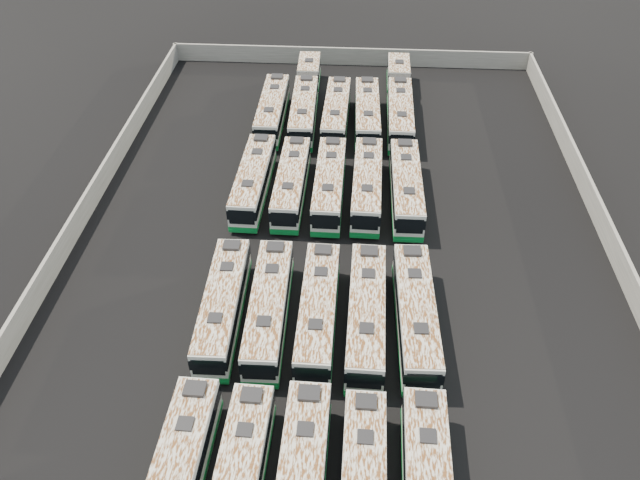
% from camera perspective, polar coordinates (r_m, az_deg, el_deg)
% --- Properties ---
extents(ground, '(140.00, 140.00, 0.00)m').
position_cam_1_polar(ground, '(51.81, 1.69, -0.97)').
color(ground, black).
rests_on(ground, ground).
extents(perimeter_wall, '(45.20, 73.20, 2.20)m').
position_cam_1_polar(perimeter_wall, '(51.09, 1.71, -0.04)').
color(perimeter_wall, slate).
rests_on(perimeter_wall, ground).
extents(bus_front_far_left, '(2.80, 12.03, 3.38)m').
position_cam_1_polar(bus_front_far_left, '(37.67, -12.97, -20.59)').
color(bus_front_far_left, silver).
rests_on(bus_front_far_left, ground).
extents(bus_midfront_far_left, '(2.73, 11.78, 3.30)m').
position_cam_1_polar(bus_midfront_far_left, '(45.40, -8.85, -5.92)').
color(bus_midfront_far_left, silver).
rests_on(bus_midfront_far_left, ground).
extents(bus_midfront_left, '(2.70, 11.92, 3.35)m').
position_cam_1_polar(bus_midfront_left, '(44.79, -4.69, -6.23)').
color(bus_midfront_left, silver).
rests_on(bus_midfront_left, ground).
extents(bus_midfront_center, '(2.60, 11.82, 3.33)m').
position_cam_1_polar(bus_midfront_center, '(44.46, -0.16, -6.52)').
color(bus_midfront_center, silver).
rests_on(bus_midfront_center, ground).
extents(bus_midfront_right, '(2.79, 12.16, 3.41)m').
position_cam_1_polar(bus_midfront_right, '(44.30, 4.27, -6.79)').
color(bus_midfront_right, silver).
rests_on(bus_midfront_right, ground).
extents(bus_midfront_far_right, '(2.87, 12.18, 3.41)m').
position_cam_1_polar(bus_midfront_far_right, '(44.68, 8.73, -6.74)').
color(bus_midfront_far_right, silver).
rests_on(bus_midfront_far_right, ground).
extents(bus_midback_far_left, '(2.75, 11.91, 3.34)m').
position_cam_1_polar(bus_midback_far_left, '(57.23, -6.10, 5.45)').
color(bus_midback_far_left, silver).
rests_on(bus_midback_far_left, ground).
extents(bus_midback_left, '(2.61, 11.73, 3.30)m').
position_cam_1_polar(bus_midback_left, '(56.69, -2.63, 5.26)').
color(bus_midback_left, silver).
rests_on(bus_midback_left, ground).
extents(bus_midback_center, '(2.63, 11.91, 3.35)m').
position_cam_1_polar(bus_midback_center, '(56.40, 0.86, 5.13)').
color(bus_midback_center, silver).
rests_on(bus_midback_center, ground).
extents(bus_midback_right, '(2.79, 11.99, 3.37)m').
position_cam_1_polar(bus_midback_right, '(56.47, 4.32, 5.07)').
color(bus_midback_right, silver).
rests_on(bus_midback_right, ground).
extents(bus_midback_far_right, '(2.64, 12.11, 3.41)m').
position_cam_1_polar(bus_midback_far_right, '(56.49, 7.88, 4.81)').
color(bus_midback_far_right, silver).
rests_on(bus_midback_far_right, ground).
extents(bus_back_far_left, '(2.56, 11.93, 3.36)m').
position_cam_1_polar(bus_back_far_left, '(68.36, -4.38, 11.75)').
color(bus_back_far_left, silver).
rests_on(bus_back_far_left, ground).
extents(bus_back_left, '(2.88, 18.56, 3.36)m').
position_cam_1_polar(bus_back_left, '(70.69, -1.33, 12.86)').
color(bus_back_left, silver).
rests_on(bus_back_left, ground).
extents(bus_back_center, '(2.77, 11.86, 3.33)m').
position_cam_1_polar(bus_back_center, '(67.68, 1.49, 11.53)').
color(bus_back_center, silver).
rests_on(bus_back_center, ground).
extents(bus_back_right, '(2.75, 11.94, 3.35)m').
position_cam_1_polar(bus_back_right, '(67.68, 4.34, 11.44)').
color(bus_back_right, silver).
rests_on(bus_back_right, ground).
extents(bus_back_far_right, '(2.82, 18.78, 3.40)m').
position_cam_1_polar(bus_back_far_right, '(70.70, 7.28, 12.57)').
color(bus_back_far_right, silver).
rests_on(bus_back_far_right, ground).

